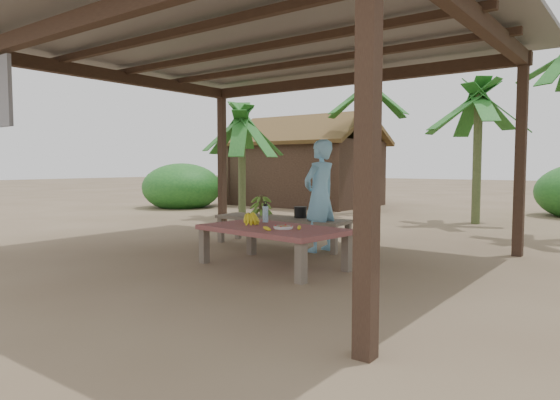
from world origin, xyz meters
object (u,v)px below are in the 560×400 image
Objects in this scene: water_flask at (265,213)px; woman at (320,196)px; ripe_banana_bunch at (248,218)px; bench at (281,221)px; work_table at (273,232)px; plate at (283,227)px; cooking_pot at (300,212)px.

woman is (0.26, 0.95, 0.20)m from water_flask.
ripe_banana_bunch is at bearing -95.65° from water_flask.
bench is at bearing 115.58° from water_flask.
ripe_banana_bunch is (-0.42, 0.04, 0.15)m from work_table.
ripe_banana_bunch reaches higher than bench.
bench is 1.15m from water_flask.
woman reaches higher than plate.
work_table is at bearing -41.84° from water_flask.
woman reaches higher than ripe_banana_bunch.
woman reaches higher than work_table.
ripe_banana_bunch is 1.31m from woman.
cooking_pot reaches higher than work_table.
work_table is 8.04× the size of plate.
ripe_banana_bunch is at bearing 170.77° from plate.
bench is 11.57× the size of cooking_pot.
woman is (-0.13, 1.30, 0.38)m from work_table.
ripe_banana_bunch is at bearing -82.85° from cooking_pot.
bench is at bearing -155.67° from cooking_pot.
woman is at bearing 77.03° from ripe_banana_bunch.
woman is at bearing 102.16° from work_table.
woman is at bearing 104.16° from plate.
water_flask reaches higher than work_table.
ripe_banana_bunch is at bearing -4.42° from woman.
cooking_pot reaches higher than bench.
ripe_banana_bunch is 1.41× the size of cooking_pot.
water_flask is at bearing -68.24° from bench.
plate is 1.44m from woman.
work_table reaches higher than bench.
bench is 1.81m from plate.
ripe_banana_bunch reaches higher than cooking_pot.
work_table is 0.24m from plate.
water_flask is at bearing 84.35° from ripe_banana_bunch.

